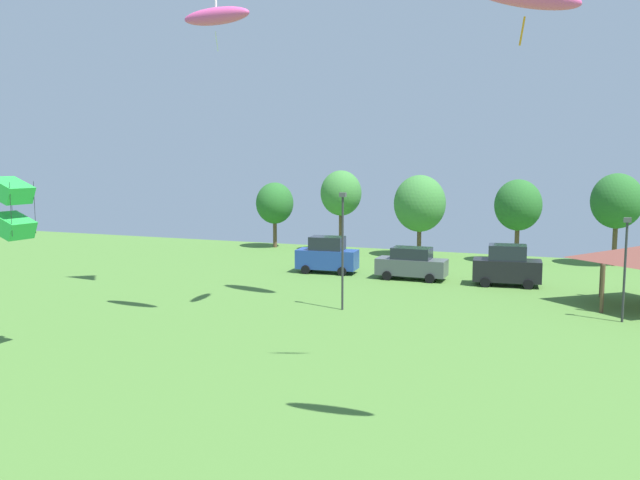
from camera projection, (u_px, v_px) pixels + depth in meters
The scene contains 12 objects.
kite_flying_4 at pixel (216, 16), 32.00m from camera, with size 3.77×1.14×2.37m.
kite_flying_7 at pixel (11, 208), 28.19m from camera, with size 1.57×1.40×2.62m.
parked_car_leftmost at pixel (327, 255), 48.80m from camera, with size 4.50×2.30×2.65m.
parked_car_second_from_left at pixel (412, 264), 46.17m from camera, with size 4.76×2.09×2.21m.
parked_car_third_from_left at pixel (507, 266), 43.88m from camera, with size 4.47×2.45×2.68m.
light_post_0 at pixel (343, 244), 36.60m from camera, with size 0.36×0.20×6.42m.
light_post_1 at pixel (625, 263), 33.87m from camera, with size 0.36×0.20×5.31m.
treeline_tree_0 at pixel (275, 203), 62.57m from camera, with size 3.47×3.47×6.03m.
treeline_tree_1 at pixel (341, 193), 59.63m from camera, with size 3.62×3.62×7.19m.
treeline_tree_2 at pixel (420, 204), 56.75m from camera, with size 4.34×4.34×6.86m.
treeline_tree_3 at pixel (518, 205), 53.34m from camera, with size 3.68×3.68×6.61m.
treeline_tree_4 at pixel (617, 201), 51.65m from camera, with size 3.85×3.85×7.12m.
Camera 1 is at (7.17, 0.79, 8.23)m, focal length 38.00 mm.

